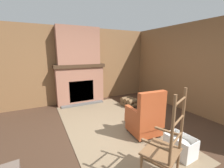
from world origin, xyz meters
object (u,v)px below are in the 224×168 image
Objects in this scene: laundry_basket at (180,146)px; rocking_chair at (164,152)px; storage_case at (89,62)px; armchair at (145,119)px; oil_lamp_vase at (72,61)px; firewood_stack at (129,102)px.

rocking_chair is at bearing -69.59° from laundry_basket.
armchair is at bearing 6.20° from storage_case.
oil_lamp_vase is (-3.79, -0.35, 1.04)m from rocking_chair.
storage_case is (0.00, 0.57, -0.04)m from oil_lamp_vase.
laundry_basket is at bearing 15.87° from oil_lamp_vase.
storage_case is at bearing 10.21° from armchair.
armchair is 2.07× the size of laundry_basket.
laundry_basket is (2.43, -0.54, 0.03)m from firewood_stack.
armchair is 3.62× the size of oil_lamp_vase.
laundry_basket is 3.90m from oil_lamp_vase.
rocking_chair is at bearing 157.08° from armchair.
oil_lamp_vase is (-2.76, -0.87, 1.10)m from armchair.
oil_lamp_vase reaches higher than laundry_basket.
laundry_basket is at bearing -166.17° from armchair.
oil_lamp_vase is at bearing -164.13° from laundry_basket.
firewood_stack is at bearing -18.20° from armchair.
armchair reaches higher than firewood_stack.
armchair is at bearing 17.53° from oil_lamp_vase.
laundry_basket is (-0.25, 0.66, -0.26)m from rocking_chair.
armchair is 1.79m from firewood_stack.
laundry_basket is at bearing -12.44° from firewood_stack.
firewood_stack is 1.96m from storage_case.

